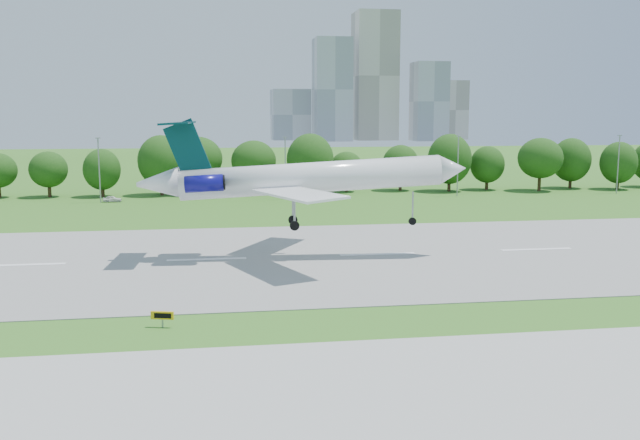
{
  "coord_description": "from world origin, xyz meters",
  "views": [
    {
      "loc": [
        0.73,
        -55.85,
        16.53
      ],
      "look_at": [
        12.04,
        18.0,
        5.39
      ],
      "focal_mm": 40.0,
      "sensor_mm": 36.0,
      "label": 1
    }
  ],
  "objects": [
    {
      "name": "ground",
      "position": [
        0.0,
        0.0,
        0.0
      ],
      "size": [
        600.0,
        600.0,
        0.0
      ],
      "primitive_type": "plane",
      "color": "#32621A",
      "rests_on": "ground"
    },
    {
      "name": "runway",
      "position": [
        0.0,
        25.0,
        0.04
      ],
      "size": [
        400.0,
        45.0,
        0.08
      ],
      "primitive_type": "cube",
      "color": "gray",
      "rests_on": "ground"
    },
    {
      "name": "taxiway",
      "position": [
        0.0,
        -18.0,
        0.04
      ],
      "size": [
        400.0,
        23.0,
        0.08
      ],
      "primitive_type": "cube",
      "color": "#ADADA8",
      "rests_on": "ground"
    },
    {
      "name": "tree_line",
      "position": [
        0.0,
        92.0,
        6.19
      ],
      "size": [
        288.4,
        8.4,
        10.4
      ],
      "color": "#382314",
      "rests_on": "ground"
    },
    {
      "name": "light_poles",
      "position": [
        -2.5,
        82.0,
        6.34
      ],
      "size": [
        175.9,
        0.25,
        12.19
      ],
      "color": "gray",
      "rests_on": "ground"
    },
    {
      "name": "skyline",
      "position": [
        100.16,
        390.61,
        30.46
      ],
      "size": [
        127.0,
        52.0,
        80.0
      ],
      "color": "#B2B2B7",
      "rests_on": "ground"
    },
    {
      "name": "airliner",
      "position": [
        10.15,
        25.14,
        9.34
      ],
      "size": [
        38.17,
        27.71,
        12.56
      ],
      "rotation": [
        0.0,
        -0.05,
        -0.07
      ],
      "color": "white",
      "rests_on": "ground"
    },
    {
      "name": "taxi_sign_centre",
      "position": [
        -3.3,
        -0.75,
        0.94
      ],
      "size": [
        1.81,
        0.67,
        1.28
      ],
      "rotation": [
        0.0,
        0.0,
        -0.26
      ],
      "color": "gray",
      "rests_on": "ground"
    },
    {
      "name": "service_vehicle_b",
      "position": [
        -17.93,
        82.46,
        0.59
      ],
      "size": [
        3.45,
        1.41,
        1.17
      ],
      "primitive_type": "imported",
      "rotation": [
        0.0,
        0.0,
        1.56
      ],
      "color": "silver",
      "rests_on": "ground"
    }
  ]
}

